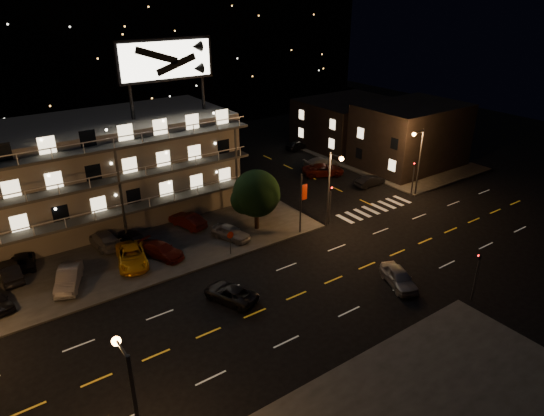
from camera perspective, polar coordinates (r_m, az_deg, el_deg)
ground at (r=40.77m, az=5.12°, el=-9.31°), size 140.00×140.00×0.00m
curb_nw at (r=51.43m, az=-22.19°, el=-3.46°), size 44.00×24.00×0.15m
curb_ne at (r=72.94m, az=13.17°, el=5.86°), size 16.00×24.00×0.15m
motel at (r=53.74m, az=-19.99°, el=4.24°), size 28.00×13.80×18.10m
side_bldg_front at (r=69.29m, az=15.94°, el=8.20°), size 14.06×10.00×8.50m
side_bldg_back at (r=77.25m, az=9.00°, el=9.89°), size 14.06×12.00×7.00m
hill_backdrop at (r=96.30m, az=-26.21°, el=15.54°), size 120.00×25.00×24.00m
streetlight_nc at (r=48.81m, az=7.01°, el=3.10°), size 0.44×1.92×8.00m
streetlight_ne at (r=58.61m, az=16.82°, el=5.91°), size 1.92×0.44×8.00m
streetlight_s at (r=25.27m, az=-16.05°, el=-21.08°), size 0.44×1.92×8.00m
signal_nw at (r=50.41m, az=6.88°, el=0.88°), size 0.20×0.27×4.60m
signal_sw at (r=40.94m, az=22.95°, el=-6.99°), size 0.20×0.27×4.60m
signal_ne at (r=59.39m, az=16.31°, el=3.76°), size 0.27×0.20×4.60m
banner_north at (r=47.65m, az=3.48°, el=0.71°), size 0.83×0.16×6.40m
stop_sign at (r=44.40m, az=-4.93°, el=-3.69°), size 0.91×0.11×2.61m
tree at (r=48.16m, az=-1.91°, el=1.57°), size 4.96×4.77×6.24m
lot_car_1 at (r=43.44m, az=-22.82°, el=-7.62°), size 3.38×4.95×1.54m
lot_car_2 at (r=44.96m, az=-16.17°, el=-5.46°), size 3.74×5.82×1.49m
lot_car_3 at (r=45.44m, az=-12.89°, el=-4.85°), size 3.55×4.94×1.33m
lot_car_4 at (r=47.50m, az=-4.88°, el=-2.87°), size 3.00×4.40×1.39m
lot_car_5 at (r=46.60m, az=-28.55°, el=-6.61°), size 1.75×4.45×1.44m
lot_car_6 at (r=48.31m, az=-27.27°, el=-5.38°), size 2.88×4.76×1.24m
lot_car_7 at (r=48.86m, az=-19.27°, el=-3.41°), size 2.61×5.21×1.45m
lot_car_8 at (r=48.27m, az=-16.03°, el=-3.35°), size 2.05×4.20×1.38m
lot_car_9 at (r=50.43m, az=-9.91°, el=-1.43°), size 2.63×4.64×1.45m
side_car_0 at (r=61.61m, az=11.43°, el=3.14°), size 4.11×1.46×1.35m
side_car_1 at (r=64.29m, az=6.05°, el=4.50°), size 6.04×4.60×1.52m
side_car_2 at (r=66.98m, az=5.80°, el=5.31°), size 5.21×2.50×1.47m
side_car_3 at (r=74.72m, az=3.02°, el=7.40°), size 4.07×1.86×1.36m
road_car_east at (r=41.87m, az=14.69°, el=-7.90°), size 3.25×4.73×1.49m
road_car_west at (r=38.97m, az=-4.94°, el=-9.95°), size 3.60×5.01×1.27m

